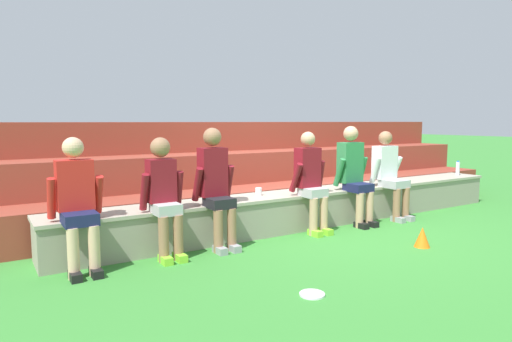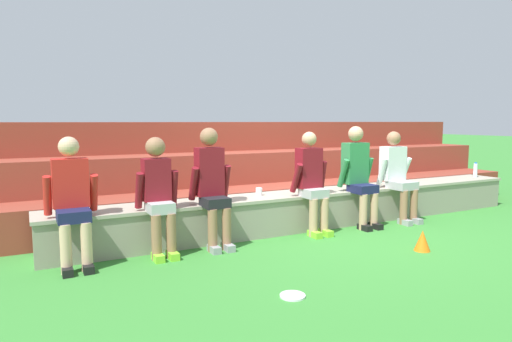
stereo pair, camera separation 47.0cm
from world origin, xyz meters
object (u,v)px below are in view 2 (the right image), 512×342
(person_rightmost_edge, at_px, (398,173))
(water_bottle_near_left, at_px, (318,183))
(person_far_right, at_px, (359,173))
(person_left_of_center, at_px, (158,193))
(water_bottle_mid_right, at_px, (475,170))
(sports_cone, at_px, (422,241))
(person_center, at_px, (212,184))
(person_right_of_center, at_px, (312,180))
(frisbee, at_px, (293,296))
(plastic_cup_left_end, at_px, (259,192))
(person_far_left, at_px, (72,198))

(person_rightmost_edge, bearing_deg, water_bottle_near_left, 169.82)
(person_far_right, bearing_deg, person_left_of_center, -179.01)
(water_bottle_mid_right, distance_m, sports_cone, 3.53)
(person_rightmost_edge, bearing_deg, water_bottle_mid_right, 7.05)
(person_center, distance_m, person_right_of_center, 1.43)
(person_rightmost_edge, height_order, water_bottle_mid_right, person_rightmost_edge)
(person_center, distance_m, frisbee, 1.94)
(person_right_of_center, xyz_separation_m, water_bottle_mid_right, (3.78, 0.30, -0.09))
(water_bottle_near_left, xyz_separation_m, plastic_cup_left_end, (-0.90, 0.10, -0.08))
(person_left_of_center, xyz_separation_m, person_rightmost_edge, (3.69, 0.04, 0.01))
(person_left_of_center, xyz_separation_m, person_right_of_center, (2.09, 0.01, 0.01))
(person_rightmost_edge, xyz_separation_m, frisbee, (-3.01, -1.79, -0.72))
(plastic_cup_left_end, relative_size, frisbee, 0.48)
(person_left_of_center, distance_m, person_right_of_center, 2.09)
(person_center, height_order, person_rightmost_edge, person_center)
(person_center, bearing_deg, water_bottle_near_left, 7.94)
(person_right_of_center, height_order, person_rightmost_edge, person_right_of_center)
(person_rightmost_edge, distance_m, water_bottle_near_left, 1.33)
(person_center, relative_size, sports_cone, 5.91)
(person_left_of_center, xyz_separation_m, frisbee, (0.69, -1.74, -0.71))
(person_center, xyz_separation_m, sports_cone, (2.10, -1.33, -0.64))
(person_center, xyz_separation_m, person_far_right, (2.27, 0.01, 0.01))
(person_left_of_center, height_order, water_bottle_mid_right, person_left_of_center)
(person_center, xyz_separation_m, plastic_cup_left_end, (0.82, 0.34, -0.20))
(person_rightmost_edge, bearing_deg, person_left_of_center, -179.31)
(sports_cone, bearing_deg, plastic_cup_left_end, 127.51)
(person_rightmost_edge, bearing_deg, person_far_left, -179.76)
(person_far_left, bearing_deg, water_bottle_near_left, 4.42)
(person_left_of_center, bearing_deg, person_right_of_center, 0.38)
(person_left_of_center, xyz_separation_m, person_center, (0.67, 0.04, 0.05))
(plastic_cup_left_end, bearing_deg, sports_cone, -52.49)
(person_right_of_center, distance_m, person_far_right, 0.85)
(water_bottle_near_left, height_order, plastic_cup_left_end, water_bottle_near_left)
(water_bottle_near_left, bearing_deg, person_rightmost_edge, -10.18)
(person_far_right, xyz_separation_m, frisbee, (-2.25, -1.79, -0.76))
(person_left_of_center, height_order, frisbee, person_left_of_center)
(person_left_of_center, distance_m, person_far_right, 2.94)
(person_far_right, height_order, person_rightmost_edge, person_far_right)
(person_left_of_center, distance_m, frisbee, 2.00)
(person_far_left, distance_m, plastic_cup_left_end, 2.42)
(person_right_of_center, height_order, water_bottle_near_left, person_right_of_center)
(person_rightmost_edge, bearing_deg, frisbee, -149.27)
(person_left_of_center, height_order, person_rightmost_edge, person_rightmost_edge)
(person_left_of_center, distance_m, sports_cone, 3.11)
(water_bottle_near_left, distance_m, water_bottle_mid_right, 3.49)
(person_far_left, relative_size, person_far_right, 0.94)
(person_right_of_center, relative_size, person_far_right, 0.95)
(person_left_of_center, bearing_deg, person_far_left, 178.35)
(person_center, height_order, person_far_right, person_far_right)
(plastic_cup_left_end, height_order, frisbee, plastic_cup_left_end)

